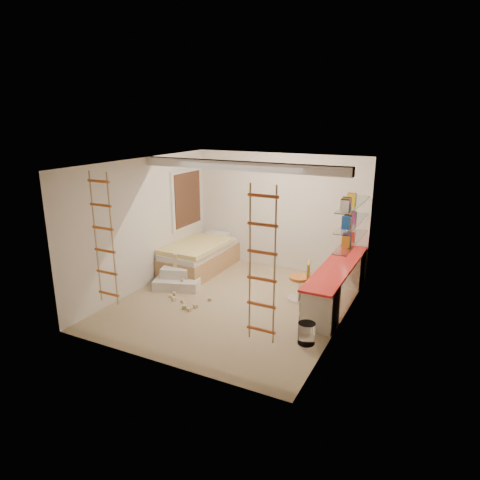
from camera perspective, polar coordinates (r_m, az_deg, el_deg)
The scene contains 15 objects.
floor at distance 8.10m, azimuth -0.96°, elevation -8.37°, with size 4.50×4.50×0.00m, color tan.
ceiling_beam at distance 7.68m, azimuth 0.00°, elevation 9.86°, with size 4.00×0.18×0.16m, color white.
window_frame at distance 9.83m, azimuth -7.16°, elevation 5.45°, with size 0.06×1.15×1.35m, color white.
window_blind at distance 9.81m, azimuth -6.97°, elevation 5.43°, with size 0.02×1.00×1.20m, color #4C2D1E.
rope_ladder_left at distance 7.00m, azimuth -17.69°, elevation 0.05°, with size 0.41×0.04×2.13m, color #C65E21, non-canonical shape.
rope_ladder_right at distance 5.52m, azimuth 2.96°, elevation -3.48°, with size 0.41×0.04×2.13m, color #C44821, non-canonical shape.
waste_bin at distance 6.78m, azimuth 8.85°, elevation -12.19°, with size 0.27×0.27×0.34m, color white.
desk at distance 8.14m, azimuth 12.74°, elevation -5.58°, with size 0.56×2.80×0.75m.
shelves at distance 8.02m, azimuth 14.76°, elevation 2.20°, with size 0.25×1.80×0.71m.
bed at distance 9.66m, azimuth -5.39°, elevation -2.18°, with size 1.02×2.00×0.69m.
task_lamp at distance 8.81m, azimuth 14.30°, elevation 1.03°, with size 0.14×0.36×0.57m.
swivel_chair at distance 8.20m, azimuth 8.06°, elevation -6.06°, with size 0.55×0.55×0.76m.
play_platform at distance 8.89m, azimuth -8.31°, elevation -5.15°, with size 1.08×0.95×0.40m.
toy_blocks at distance 8.41m, azimuth -7.83°, elevation -6.14°, with size 1.25×1.07×0.67m.
books at distance 7.99m, azimuth 14.84°, elevation 3.15°, with size 0.14×0.70×0.92m.
Camera 1 is at (3.43, -6.51, 3.38)m, focal length 32.00 mm.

